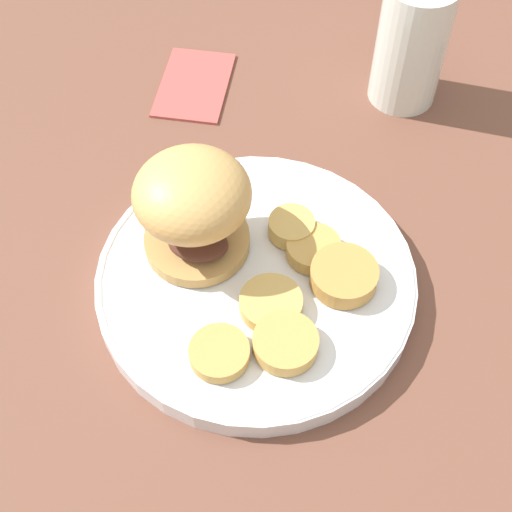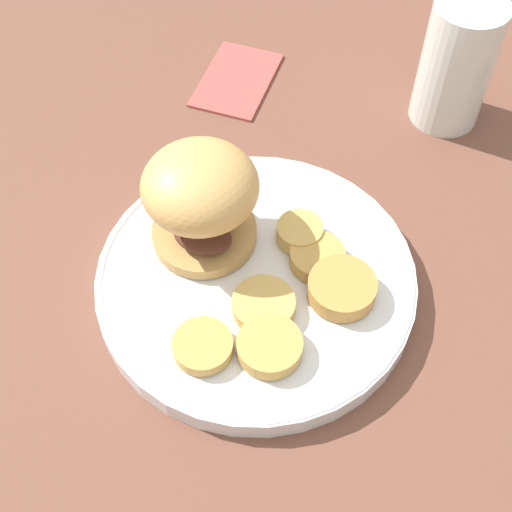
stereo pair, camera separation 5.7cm
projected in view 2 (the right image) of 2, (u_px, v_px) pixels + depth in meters
name	position (u px, v px, depth m)	size (l,w,h in m)	color
ground_plane	(256.00, 288.00, 0.61)	(4.00, 4.00, 0.00)	brown
dinner_plate	(256.00, 280.00, 0.60)	(0.27, 0.27, 0.02)	white
sandwich	(201.00, 196.00, 0.57)	(0.09, 0.12, 0.09)	tan
potato_round_0	(264.00, 305.00, 0.57)	(0.05, 0.05, 0.01)	tan
potato_round_1	(300.00, 232.00, 0.61)	(0.04, 0.04, 0.02)	tan
potato_round_2	(317.00, 257.00, 0.59)	(0.05, 0.05, 0.01)	tan
potato_round_3	(342.00, 288.00, 0.57)	(0.06, 0.06, 0.02)	#BC8942
potato_round_4	(203.00, 346.00, 0.55)	(0.05, 0.05, 0.01)	tan
potato_round_5	(270.00, 346.00, 0.54)	(0.05, 0.05, 0.01)	tan
drinking_glass	(457.00, 64.00, 0.68)	(0.07, 0.07, 0.13)	silver
napkin	(237.00, 79.00, 0.76)	(0.11, 0.07, 0.01)	#B24C47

